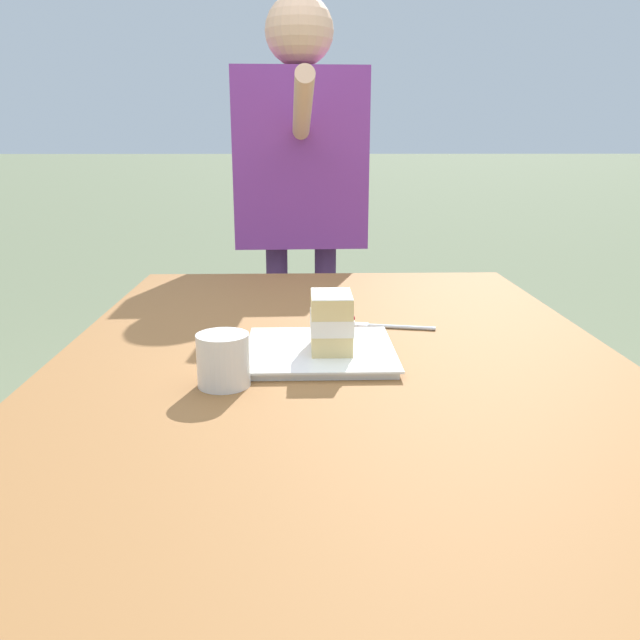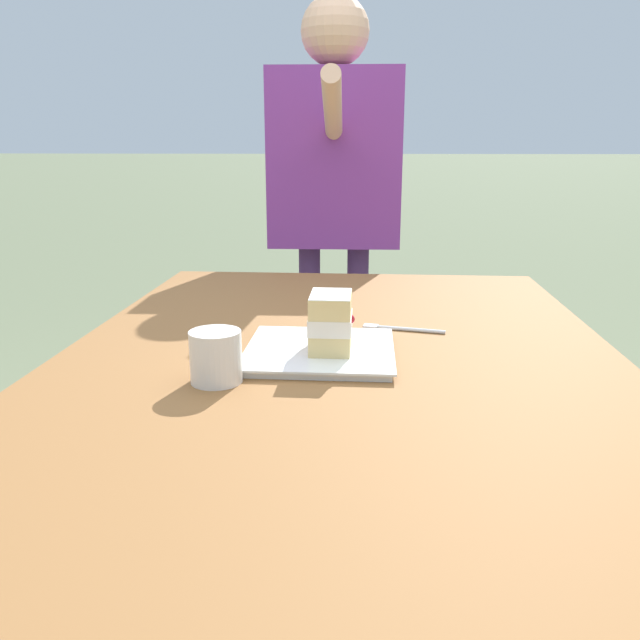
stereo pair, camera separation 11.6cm
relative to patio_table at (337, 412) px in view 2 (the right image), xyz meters
The scene contains 6 objects.
patio_table is the anchor object (origin of this frame).
dessert_plate 0.12m from the patio_table, 32.68° to the left, with size 0.27×0.27×0.02m.
cake_slice 0.16m from the patio_table, 19.65° to the left, with size 0.10×0.08×0.10m.
dessert_fork 0.27m from the patio_table, 25.97° to the right, with size 0.05×0.17×0.01m.
coffee_cup 0.25m from the patio_table, 115.04° to the left, with size 0.08×0.08×0.09m.
diner_person 1.21m from the patio_table, ahead, with size 0.58×0.44×1.60m.
Camera 2 is at (-1.06, -0.05, 1.15)m, focal length 36.17 mm.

